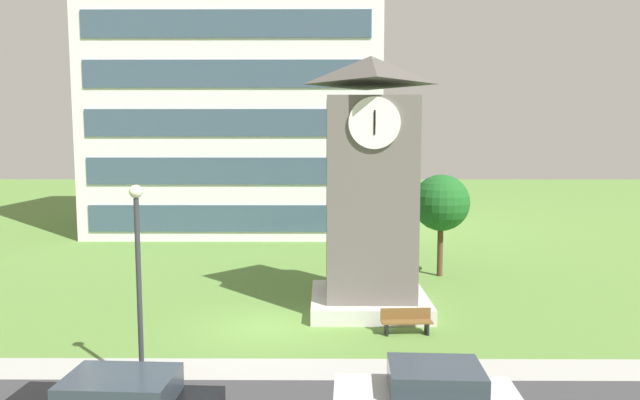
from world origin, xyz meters
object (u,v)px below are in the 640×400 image
(tree_by_building, at_px, (441,203))
(park_bench, at_px, (406,321))
(street_lamp, at_px, (138,263))
(clock_tower, at_px, (370,199))

(tree_by_building, bearing_deg, park_bench, -108.90)
(park_bench, xyz_separation_m, street_lamp, (-7.94, -4.47, 3.05))
(clock_tower, xyz_separation_m, street_lamp, (-6.86, -7.48, -0.99))
(clock_tower, distance_m, street_lamp, 10.20)
(tree_by_building, bearing_deg, clock_tower, -125.65)
(park_bench, height_order, tree_by_building, tree_by_building)
(clock_tower, relative_size, tree_by_building, 1.96)
(street_lamp, relative_size, tree_by_building, 1.10)
(clock_tower, distance_m, park_bench, 5.15)
(clock_tower, height_order, street_lamp, clock_tower)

